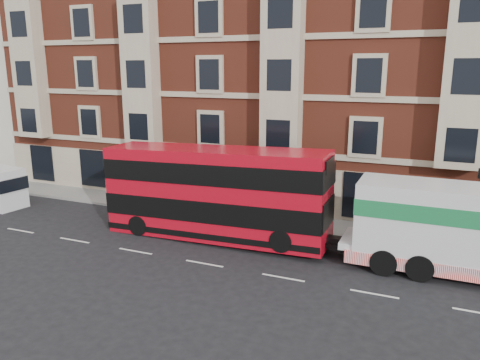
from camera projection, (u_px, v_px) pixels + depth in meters
name	position (u px, v px, depth m)	size (l,w,h in m)	color
ground	(204.00, 264.00, 22.63)	(120.00, 120.00, 0.00)	black
sidewalk	(259.00, 217.00, 29.33)	(90.00, 3.00, 0.15)	slate
victorian_terrace	(304.00, 55.00, 33.49)	(45.00, 12.00, 20.40)	brown
lamp_post_west	(164.00, 173.00, 29.82)	(0.35, 0.15, 4.35)	black
lamp_post_east	(478.00, 205.00, 23.00)	(0.35, 0.15, 4.35)	black
double_decker_bus	(215.00, 192.00, 25.40)	(12.44, 2.86, 5.04)	#B60A1A
tow_truck	(457.00, 229.00, 20.93)	(9.97, 2.95, 4.15)	silver
pedestrian	(174.00, 195.00, 30.81)	(0.67, 0.44, 1.84)	#1D223A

